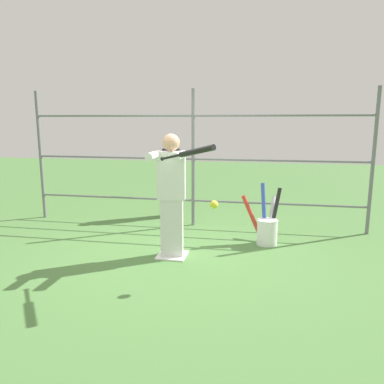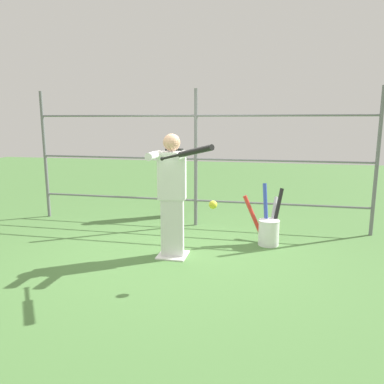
{
  "view_description": "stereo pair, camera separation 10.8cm",
  "coord_description": "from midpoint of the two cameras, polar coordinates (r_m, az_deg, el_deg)",
  "views": [
    {
      "loc": [
        -1.19,
        4.81,
        1.86
      ],
      "look_at": [
        -0.33,
        0.28,
        0.97
      ],
      "focal_mm": 35.0,
      "sensor_mm": 36.0,
      "label": 1
    },
    {
      "loc": [
        -1.3,
        4.79,
        1.86
      ],
      "look_at": [
        -0.33,
        0.28,
        0.97
      ],
      "focal_mm": 35.0,
      "sensor_mm": 36.0,
      "label": 2
    }
  ],
  "objects": [
    {
      "name": "baseball_bat_swinging",
      "position": [
        4.1,
        0.56,
        6.08
      ],
      "size": [
        0.75,
        0.61,
        0.24
      ],
      "color": "black"
    },
    {
      "name": "home_plate",
      "position": [
        5.29,
        -2.35,
        -9.57
      ],
      "size": [
        0.4,
        0.4,
        0.02
      ],
      "color": "white",
      "rests_on": "ground"
    },
    {
      "name": "batter",
      "position": [
        5.03,
        -2.48,
        0.03
      ],
      "size": [
        0.43,
        0.61,
        1.69
      ],
      "color": "silver",
      "rests_on": "ground"
    },
    {
      "name": "bystander_behind_fence",
      "position": [
        7.26,
        -2.26,
        2.45
      ],
      "size": [
        0.32,
        0.2,
        1.52
      ],
      "color": "#3F3F47",
      "rests_on": "ground"
    },
    {
      "name": "ground_plane",
      "position": [
        5.29,
        -2.35,
        -9.67
      ],
      "size": [
        24.0,
        24.0,
        0.0
      ],
      "primitive_type": "plane",
      "color": "#4C7A3D"
    },
    {
      "name": "softball_in_flight",
      "position": [
        4.23,
        3.96,
        -1.96
      ],
      "size": [
        0.1,
        0.1,
        0.1
      ],
      "color": "yellow"
    },
    {
      "name": "bat_bucket",
      "position": [
        5.81,
        12.09,
        -5.45
      ],
      "size": [
        0.62,
        0.75,
        0.91
      ],
      "color": "white",
      "rests_on": "ground"
    },
    {
      "name": "fence_backstop",
      "position": [
        6.55,
        1.06,
        5.06
      ],
      "size": [
        5.93,
        0.06,
        2.39
      ],
      "color": "slate",
      "rests_on": "ground"
    }
  ]
}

